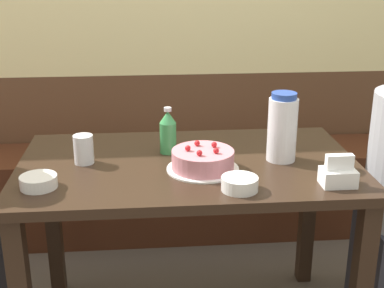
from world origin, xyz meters
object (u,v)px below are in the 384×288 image
(bowl_rice_small, at_px, (39,182))
(bench_seat, at_px, (176,191))
(soju_bottle, at_px, (168,132))
(glass_water_tall, at_px, (84,149))
(birthday_cake, at_px, (203,160))
(bowl_soup_white, at_px, (240,184))
(napkin_holder, at_px, (338,174))
(water_pitcher, at_px, (282,128))

(bowl_rice_small, bearing_deg, bench_seat, 63.93)
(bench_seat, xyz_separation_m, soju_bottle, (-0.07, -0.73, 0.58))
(soju_bottle, relative_size, glass_water_tall, 1.70)
(birthday_cake, distance_m, bowl_soup_white, 0.21)
(bench_seat, relative_size, bowl_soup_white, 20.94)
(soju_bottle, xyz_separation_m, napkin_holder, (0.53, -0.35, -0.04))
(water_pitcher, xyz_separation_m, glass_water_tall, (-0.71, 0.03, -0.07))
(water_pitcher, height_order, glass_water_tall, water_pitcher)
(soju_bottle, bearing_deg, napkin_holder, -33.27)
(birthday_cake, bearing_deg, napkin_holder, -21.86)
(bench_seat, bearing_deg, bowl_rice_small, -116.07)
(bowl_rice_small, bearing_deg, napkin_holder, -3.81)
(birthday_cake, distance_m, soju_bottle, 0.22)
(napkin_holder, height_order, bowl_rice_small, napkin_holder)
(napkin_holder, bearing_deg, glass_water_tall, 162.17)
(glass_water_tall, bearing_deg, bowl_rice_small, -121.02)
(soju_bottle, bearing_deg, birthday_cake, -58.27)
(birthday_cake, distance_m, napkin_holder, 0.45)
(bowl_rice_small, bearing_deg, birthday_cake, 11.00)
(birthday_cake, bearing_deg, soju_bottle, 121.73)
(bench_seat, xyz_separation_m, napkin_holder, (0.47, -1.08, 0.53))
(bench_seat, height_order, bowl_soup_white, bowl_soup_white)
(bowl_soup_white, bearing_deg, soju_bottle, 120.23)
(bench_seat, distance_m, bowl_soup_white, 1.21)
(bowl_soup_white, bearing_deg, glass_water_tall, 151.44)
(napkin_holder, relative_size, bowl_soup_white, 0.93)
(bench_seat, distance_m, glass_water_tall, 1.04)
(soju_bottle, bearing_deg, glass_water_tall, -165.21)
(napkin_holder, bearing_deg, birthday_cake, 158.14)
(soju_bottle, bearing_deg, bench_seat, 84.68)
(bench_seat, xyz_separation_m, bowl_soup_white, (0.14, -1.09, 0.52))
(soju_bottle, distance_m, napkin_holder, 0.64)
(water_pitcher, bearing_deg, bench_seat, 111.92)
(bench_seat, distance_m, napkin_holder, 1.29)
(soju_bottle, bearing_deg, bowl_rice_small, -146.28)
(water_pitcher, xyz_separation_m, bowl_rice_small, (-0.83, -0.18, -0.10))
(napkin_holder, relative_size, glass_water_tall, 1.06)
(bowl_soup_white, distance_m, bowl_rice_small, 0.64)
(bowl_soup_white, bearing_deg, birthday_cake, 118.68)
(birthday_cake, relative_size, soju_bottle, 1.43)
(soju_bottle, relative_size, bowl_rice_small, 1.48)
(water_pitcher, distance_m, glass_water_tall, 0.71)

